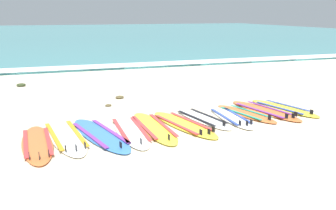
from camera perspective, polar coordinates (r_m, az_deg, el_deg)
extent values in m
plane|color=beige|center=(8.76, 1.35, -2.08)|extent=(80.00, 80.00, 0.00)
cube|color=teal|center=(46.02, -15.15, 10.97)|extent=(80.00, 60.00, 0.10)
cube|color=white|center=(16.93, -8.61, 6.05)|extent=(80.00, 1.29, 0.11)
ellipsoid|color=orange|center=(7.44, -20.10, -5.76)|extent=(0.72, 2.34, 0.07)
cube|color=#D13838|center=(7.43, -21.73, -5.61)|extent=(0.18, 1.62, 0.01)
cube|color=#D13838|center=(7.43, -18.52, -5.31)|extent=(0.18, 1.62, 0.01)
cube|color=black|center=(6.57, -19.83, -7.60)|extent=(0.02, 0.09, 0.11)
cube|color=black|center=(6.62, -21.23, -7.55)|extent=(0.02, 0.09, 0.11)
cube|color=black|center=(6.63, -18.48, -7.28)|extent=(0.02, 0.09, 0.11)
ellipsoid|color=white|center=(7.70, -16.00, -4.75)|extent=(1.00, 2.64, 0.07)
cube|color=gold|center=(7.65, -17.73, -4.68)|extent=(0.34, 1.80, 0.01)
cube|color=gold|center=(7.72, -14.33, -4.25)|extent=(0.34, 1.80, 0.01)
cube|color=black|center=(6.74, -14.42, -6.61)|extent=(0.02, 0.09, 0.11)
cube|color=black|center=(6.76, -16.00, -6.64)|extent=(0.02, 0.09, 0.11)
cube|color=black|center=(6.83, -13.07, -6.25)|extent=(0.02, 0.09, 0.11)
ellipsoid|color=#3875CC|center=(7.63, -10.81, -4.62)|extent=(1.27, 2.65, 0.07)
cube|color=purple|center=(7.53, -12.46, -4.61)|extent=(0.54, 1.77, 0.01)
cube|color=purple|center=(7.70, -9.23, -4.04)|extent=(0.54, 1.77, 0.01)
cube|color=black|center=(6.73, -7.54, -6.29)|extent=(0.03, 0.09, 0.11)
ellipsoid|color=white|center=(7.77, -5.98, -4.08)|extent=(0.62, 2.41, 0.07)
cube|color=#D13838|center=(7.71, -7.56, -3.93)|extent=(0.09, 1.68, 0.01)
cube|color=#D13838|center=(7.80, -4.43, -3.64)|extent=(0.09, 1.68, 0.01)
cube|color=black|center=(6.87, -4.32, -5.75)|extent=(0.01, 0.09, 0.11)
ellipsoid|color=yellow|center=(7.96, -2.33, -3.55)|extent=(0.71, 2.49, 0.07)
cube|color=#D13838|center=(7.88, -3.87, -3.44)|extent=(0.15, 1.73, 0.01)
cube|color=#D13838|center=(8.01, -0.82, -3.10)|extent=(0.15, 1.73, 0.01)
cube|color=black|center=(7.07, 0.14, -5.13)|extent=(0.02, 0.09, 0.11)
ellipsoid|color=yellow|center=(8.17, 2.44, -3.06)|extent=(1.15, 2.47, 0.07)
cube|color=#D13838|center=(8.05, 1.18, -3.03)|extent=(0.48, 1.65, 0.01)
cube|color=#D13838|center=(8.28, 3.67, -2.54)|extent=(0.48, 1.65, 0.01)
cube|color=black|center=(7.44, 6.55, -4.22)|extent=(0.03, 0.09, 0.11)
cube|color=black|center=(7.38, 5.26, -4.32)|extent=(0.03, 0.09, 0.11)
cube|color=black|center=(7.58, 7.24, -3.87)|extent=(0.03, 0.09, 0.11)
ellipsoid|color=white|center=(8.65, 5.44, -2.12)|extent=(0.96, 2.16, 0.07)
cube|color=black|center=(8.53, 4.43, -2.05)|extent=(0.39, 1.45, 0.01)
cube|color=black|center=(8.74, 6.45, -1.68)|extent=(0.39, 1.45, 0.01)
cube|color=black|center=(8.01, 8.91, -2.93)|extent=(0.03, 0.09, 0.11)
ellipsoid|color=white|center=(8.83, 9.93, -1.93)|extent=(0.57, 2.05, 0.07)
cube|color=#334CB2|center=(8.74, 8.86, -1.78)|extent=(0.11, 1.43, 0.01)
cube|color=#334CB2|center=(8.90, 11.00, -1.57)|extent=(0.11, 1.43, 0.01)
cube|color=black|center=(8.13, 12.46, -2.83)|extent=(0.01, 0.09, 0.11)
cube|color=black|center=(8.11, 11.39, -2.80)|extent=(0.01, 0.09, 0.11)
cube|color=black|center=(8.25, 13.11, -2.62)|extent=(0.01, 0.09, 0.11)
ellipsoid|color=orange|center=(9.21, 12.20, -1.35)|extent=(0.99, 2.05, 0.07)
cube|color=teal|center=(9.08, 11.42, -1.27)|extent=(0.43, 1.36, 0.01)
cube|color=teal|center=(9.32, 12.99, -0.94)|extent=(0.43, 1.36, 0.01)
cube|color=black|center=(8.69, 15.86, -1.93)|extent=(0.03, 0.09, 0.11)
ellipsoid|color=orange|center=(9.61, 15.11, -0.86)|extent=(1.09, 2.41, 0.07)
cube|color=purple|center=(9.46, 14.24, -0.80)|extent=(0.44, 1.62, 0.01)
cube|color=purple|center=(9.75, 15.99, -0.45)|extent=(0.44, 1.62, 0.01)
cube|color=black|center=(9.01, 19.32, -1.61)|extent=(0.03, 0.09, 0.11)
cube|color=black|center=(8.93, 18.36, -1.67)|extent=(0.03, 0.09, 0.11)
cube|color=black|center=(9.17, 19.68, -1.37)|extent=(0.03, 0.09, 0.11)
ellipsoid|color=yellow|center=(10.01, 17.91, -0.47)|extent=(1.08, 2.23, 0.07)
cube|color=#334CB2|center=(9.85, 17.22, -0.40)|extent=(0.46, 1.48, 0.01)
cube|color=#334CB2|center=(10.15, 18.62, -0.09)|extent=(0.46, 1.48, 0.01)
cube|color=black|center=(9.50, 21.89, -1.03)|extent=(0.03, 0.09, 0.11)
ellipsoid|color=#4C4228|center=(10.81, -7.71, 1.25)|extent=(0.25, 0.20, 0.09)
ellipsoid|color=#4C4228|center=(9.96, -9.47, -0.04)|extent=(0.18, 0.14, 0.06)
ellipsoid|color=#2D381E|center=(13.50, -22.35, 2.98)|extent=(0.31, 0.25, 0.11)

